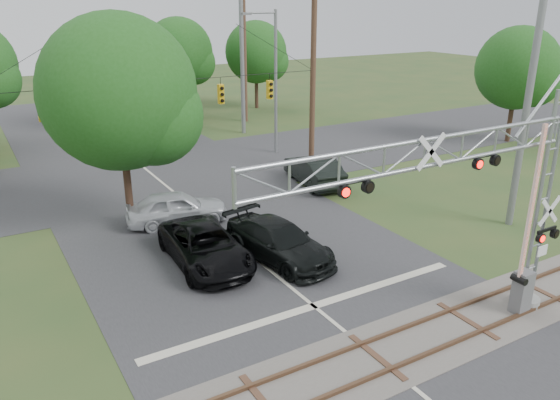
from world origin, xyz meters
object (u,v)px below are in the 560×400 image
sedan_silver (177,208)px  streetlight (273,76)px  crossing_gantry (476,197)px  car_dark (279,242)px  traffic_signal_span (183,92)px  pickup_black (205,246)px

sedan_silver → streetlight: streetlight is taller
crossing_gantry → sedan_silver: (-4.60, 13.81, -4.01)m
sedan_silver → streetlight: bearing=-38.2°
crossing_gantry → streetlight: (6.12, 22.94, 0.67)m
car_dark → streetlight: bearing=50.6°
crossing_gantry → traffic_signal_span: size_ratio=0.62×
crossing_gantry → car_dark: bearing=106.2°
pickup_black → car_dark: car_dark is taller
traffic_signal_span → sedan_silver: traffic_signal_span is taller
traffic_signal_span → sedan_silver: size_ratio=3.95×
pickup_black → streetlight: bearing=54.0°
pickup_black → streetlight: streetlight is taller
pickup_black → sedan_silver: 4.83m
pickup_black → car_dark: (2.85, -1.17, 0.01)m
traffic_signal_span → pickup_black: (-2.92, -9.35, -4.88)m
car_dark → crossing_gantry: bearing=-84.1°
pickup_black → sedan_silver: sedan_silver is taller
traffic_signal_span → pickup_black: traffic_signal_span is taller
crossing_gantry → car_dark: crossing_gantry is taller
traffic_signal_span → sedan_silver: bearing=-117.6°
car_dark → sedan_silver: 6.41m
pickup_black → sedan_silver: size_ratio=1.19×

